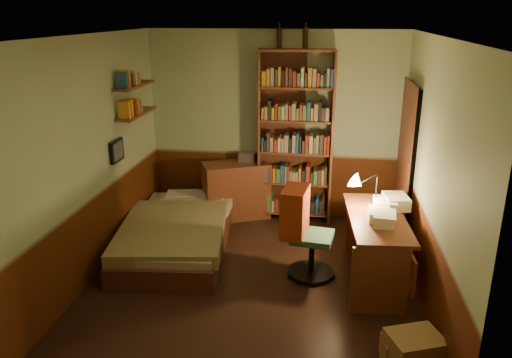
# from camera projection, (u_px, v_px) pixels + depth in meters

# --- Properties ---
(floor) EXTENTS (3.50, 4.00, 0.02)m
(floor) POSITION_uv_depth(u_px,v_px,m) (253.00, 281.00, 5.50)
(floor) COLOR black
(floor) RESTS_ON ground
(ceiling) EXTENTS (3.50, 4.00, 0.02)m
(ceiling) POSITION_uv_depth(u_px,v_px,m) (252.00, 35.00, 4.66)
(ceiling) COLOR silver
(ceiling) RESTS_ON wall_back
(wall_back) EXTENTS (3.50, 0.02, 2.60)m
(wall_back) POSITION_uv_depth(u_px,v_px,m) (274.00, 126.00, 6.96)
(wall_back) COLOR #98AE87
(wall_back) RESTS_ON ground
(wall_left) EXTENTS (0.02, 4.00, 2.60)m
(wall_left) POSITION_uv_depth(u_px,v_px,m) (90.00, 161.00, 5.32)
(wall_left) COLOR #98AE87
(wall_left) RESTS_ON ground
(wall_right) EXTENTS (0.02, 4.00, 2.60)m
(wall_right) POSITION_uv_depth(u_px,v_px,m) (432.00, 176.00, 4.83)
(wall_right) COLOR #98AE87
(wall_right) RESTS_ON ground
(wall_front) EXTENTS (3.50, 0.02, 2.60)m
(wall_front) POSITION_uv_depth(u_px,v_px,m) (204.00, 261.00, 3.19)
(wall_front) COLOR #98AE87
(wall_front) RESTS_ON ground
(doorway) EXTENTS (0.06, 0.90, 2.00)m
(doorway) POSITION_uv_depth(u_px,v_px,m) (406.00, 166.00, 6.15)
(doorway) COLOR black
(doorway) RESTS_ON ground
(door_trim) EXTENTS (0.02, 0.98, 2.08)m
(door_trim) POSITION_uv_depth(u_px,v_px,m) (403.00, 166.00, 6.16)
(door_trim) COLOR #452316
(door_trim) RESTS_ON ground
(bed) EXTENTS (1.37, 2.29, 0.65)m
(bed) POSITION_uv_depth(u_px,v_px,m) (178.00, 222.00, 6.21)
(bed) COLOR olive
(bed) RESTS_ON ground
(dresser) EXTENTS (1.01, 0.78, 0.80)m
(dresser) POSITION_uv_depth(u_px,v_px,m) (236.00, 190.00, 7.09)
(dresser) COLOR brown
(dresser) RESTS_ON ground
(mini_stereo) EXTENTS (0.24, 0.19, 0.12)m
(mini_stereo) POSITION_uv_depth(u_px,v_px,m) (247.00, 157.00, 7.04)
(mini_stereo) COLOR #B2B2B7
(mini_stereo) RESTS_ON dresser
(bookshelf) EXTENTS (1.04, 0.41, 2.36)m
(bookshelf) POSITION_uv_depth(u_px,v_px,m) (295.00, 138.00, 6.81)
(bookshelf) COLOR brown
(bookshelf) RESTS_ON ground
(bottle_left) EXTENTS (0.08, 0.08, 0.26)m
(bottle_left) POSITION_uv_depth(u_px,v_px,m) (279.00, 38.00, 6.53)
(bottle_left) COLOR black
(bottle_left) RESTS_ON bookshelf
(bottle_right) EXTENTS (0.09, 0.09, 0.27)m
(bottle_right) POSITION_uv_depth(u_px,v_px,m) (305.00, 38.00, 6.48)
(bottle_right) COLOR black
(bottle_right) RESTS_ON bookshelf
(desk) EXTENTS (0.69, 1.44, 0.75)m
(desk) POSITION_uv_depth(u_px,v_px,m) (374.00, 248.00, 5.41)
(desk) COLOR brown
(desk) RESTS_ON ground
(paper_stack) EXTENTS (0.30, 0.37, 0.13)m
(paper_stack) POSITION_uv_depth(u_px,v_px,m) (396.00, 201.00, 5.53)
(paper_stack) COLOR silver
(paper_stack) RESTS_ON desk
(desk_lamp) EXTENTS (0.21, 0.21, 0.53)m
(desk_lamp) POSITION_uv_depth(u_px,v_px,m) (377.00, 184.00, 5.47)
(desk_lamp) COLOR black
(desk_lamp) RESTS_ON desk
(office_chair) EXTENTS (0.58, 0.52, 1.04)m
(office_chair) POSITION_uv_depth(u_px,v_px,m) (312.00, 233.00, 5.45)
(office_chair) COLOR #356146
(office_chair) RESTS_ON ground
(red_jacket) EXTENTS (0.30, 0.48, 0.53)m
(red_jacket) POSITION_uv_depth(u_px,v_px,m) (335.00, 171.00, 4.95)
(red_jacket) COLOR #A53819
(red_jacket) RESTS_ON office_chair
(wall_shelf_lower) EXTENTS (0.20, 0.90, 0.03)m
(wall_shelf_lower) POSITION_uv_depth(u_px,v_px,m) (137.00, 114.00, 6.24)
(wall_shelf_lower) COLOR brown
(wall_shelf_lower) RESTS_ON wall_left
(wall_shelf_upper) EXTENTS (0.20, 0.90, 0.03)m
(wall_shelf_upper) POSITION_uv_depth(u_px,v_px,m) (134.00, 86.00, 6.13)
(wall_shelf_upper) COLOR brown
(wall_shelf_upper) RESTS_ON wall_left
(framed_picture) EXTENTS (0.04, 0.32, 0.26)m
(framed_picture) POSITION_uv_depth(u_px,v_px,m) (117.00, 151.00, 5.90)
(framed_picture) COLOR black
(framed_picture) RESTS_ON wall_left
(cardboard_box_a) EXTENTS (0.52, 0.47, 0.32)m
(cardboard_box_a) POSITION_uv_depth(u_px,v_px,m) (414.00, 352.00, 4.10)
(cardboard_box_a) COLOR #9C7B4C
(cardboard_box_a) RESTS_ON ground
(cardboard_box_b) EXTENTS (0.32, 0.27, 0.20)m
(cardboard_box_b) POSITION_uv_depth(u_px,v_px,m) (400.00, 350.00, 4.21)
(cardboard_box_b) COLOR #9C7B4C
(cardboard_box_b) RESTS_ON ground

